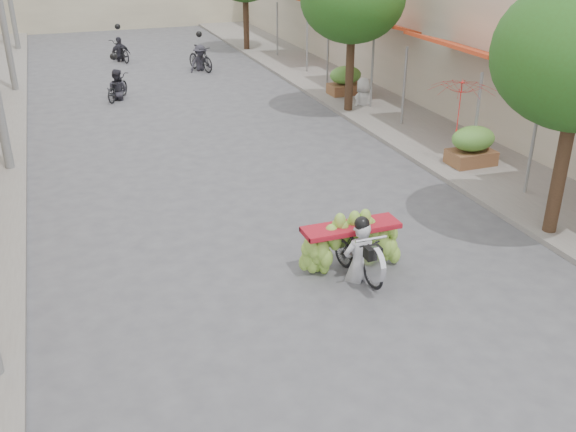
# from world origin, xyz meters

# --- Properties ---
(ground) EXTENTS (120.00, 120.00, 0.00)m
(ground) POSITION_xyz_m (0.00, 0.00, 0.00)
(ground) COLOR #515155
(ground) RESTS_ON ground
(sidewalk_right) EXTENTS (4.00, 60.00, 0.12)m
(sidewalk_right) POSITION_xyz_m (7.00, 15.00, 0.06)
(sidewalk_right) COLOR gray
(sidewalk_right) RESTS_ON ground
(shophouse_row_right) EXTENTS (9.77, 40.00, 6.00)m
(shophouse_row_right) POSITION_xyz_m (11.99, 14.00, 3.00)
(shophouse_row_right) COLOR #B8AD99
(shophouse_row_right) RESTS_ON ground
(produce_crate_mid) EXTENTS (1.20, 0.88, 1.16)m
(produce_crate_mid) POSITION_xyz_m (6.20, 8.00, 0.71)
(produce_crate_mid) COLOR brown
(produce_crate_mid) RESTS_ON ground
(produce_crate_far) EXTENTS (1.20, 0.88, 1.16)m
(produce_crate_far) POSITION_xyz_m (6.20, 16.00, 0.71)
(produce_crate_far) COLOR brown
(produce_crate_far) RESTS_ON ground
(banana_motorbike) EXTENTS (2.20, 1.78, 2.17)m
(banana_motorbike) POSITION_xyz_m (0.83, 3.96, 0.72)
(banana_motorbike) COLOR black
(banana_motorbike) RESTS_ON ground
(market_umbrella) EXTENTS (1.76, 1.76, 1.60)m
(market_umbrella) POSITION_xyz_m (5.83, 8.21, 2.40)
(market_umbrella) COLOR red
(market_umbrella) RESTS_ON ground
(pedestrian) EXTENTS (1.05, 0.82, 1.87)m
(pedestrian) POSITION_xyz_m (6.23, 14.48, 1.06)
(pedestrian) COLOR silver
(pedestrian) RESTS_ON ground
(bg_motorbike_a) EXTENTS (1.31, 1.72, 1.95)m
(bg_motorbike_a) POSITION_xyz_m (-1.83, 18.58, 0.74)
(bg_motorbike_a) COLOR black
(bg_motorbike_a) RESTS_ON ground
(bg_motorbike_b) EXTENTS (1.18, 1.95, 1.95)m
(bg_motorbike_b) POSITION_xyz_m (2.17, 22.27, 0.83)
(bg_motorbike_b) COLOR black
(bg_motorbike_b) RESTS_ON ground
(bg_motorbike_c) EXTENTS (1.08, 1.79, 1.95)m
(bg_motorbike_c) POSITION_xyz_m (-0.87, 25.61, 0.78)
(bg_motorbike_c) COLOR black
(bg_motorbike_c) RESTS_ON ground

